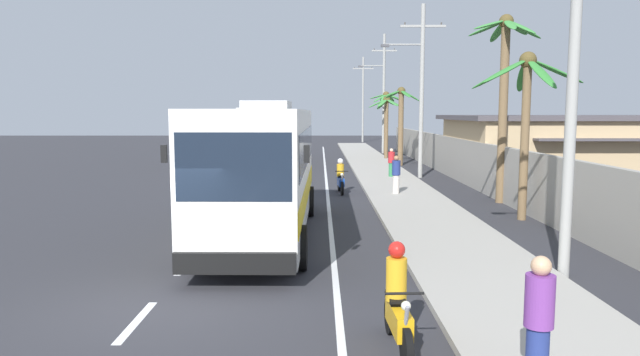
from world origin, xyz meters
TOP-DOWN VIEW (x-y plane):
  - ground_plane at (0.00, 0.00)m, footprint 160.00×160.00m
  - sidewalk_kerb at (6.80, 10.00)m, footprint 3.20×90.00m
  - lane_markings at (2.17, 14.73)m, footprint 3.66×71.00m
  - boundary_wall at (10.60, 14.00)m, footprint 0.24×60.00m
  - coach_bus_foreground at (1.53, 6.10)m, footprint 3.01×10.77m
  - coach_bus_far_lane at (-1.79, 30.76)m, footprint 3.00×11.07m
  - motorcycle_beside_bus at (4.11, 14.96)m, footprint 0.56×1.96m
  - motorcycle_trailing at (4.36, -2.07)m, footprint 0.56×1.96m
  - pedestrian_near_kerb at (7.06, 20.41)m, footprint 0.36×0.36m
  - pedestrian_midwalk at (5.88, -3.66)m, footprint 0.36×0.36m
  - pedestrian_far_walk at (6.45, 13.87)m, footprint 0.36×0.36m
  - utility_pole_nearest at (8.48, 1.78)m, footprint 3.09×0.24m
  - utility_pole_mid at (8.67, 21.06)m, footprint 3.49×0.24m
  - utility_pole_far at (8.74, 40.35)m, footprint 3.37×0.24m
  - utility_pole_distant at (8.42, 59.63)m, footprint 2.56×0.24m
  - palm_nearest at (8.24, 33.03)m, footprint 2.77×2.71m
  - palm_second at (9.96, 8.53)m, footprint 3.70×3.60m
  - palm_third at (8.68, 28.51)m, footprint 2.72×2.89m
  - palm_fourth at (8.78, 38.30)m, footprint 2.80×2.68m
  - palm_farthest at (10.42, 12.21)m, footprint 2.89×2.92m
  - roadside_building at (17.58, 19.28)m, footprint 14.91×9.69m

SIDE VIEW (x-z plane):
  - ground_plane at x=0.00m, z-range 0.00..0.00m
  - lane_markings at x=2.17m, z-range 0.00..0.01m
  - sidewalk_kerb at x=6.80m, z-range 0.00..0.14m
  - motorcycle_beside_bus at x=4.11m, z-range -0.14..1.42m
  - motorcycle_trailing at x=4.36m, z-range -0.16..1.49m
  - pedestrian_near_kerb at x=7.06m, z-range 0.17..1.70m
  - pedestrian_far_walk at x=6.45m, z-range 0.17..1.81m
  - pedestrian_midwalk at x=5.88m, z-range 0.19..1.91m
  - boundary_wall at x=10.60m, z-range 0.00..2.24m
  - roadside_building at x=17.58m, z-range 0.01..3.48m
  - coach_bus_far_lane at x=-1.79m, z-range 0.08..4.01m
  - coach_bus_foreground at x=1.53m, z-range 0.08..4.03m
  - palm_third at x=8.68m, z-range 0.89..6.23m
  - palm_nearest at x=8.24m, z-range 1.16..6.02m
  - palm_fourth at x=8.78m, z-range 1.20..6.59m
  - palm_second at x=9.96m, z-range 1.26..6.85m
  - utility_pole_nearest at x=8.48m, z-range 0.29..8.80m
  - palm_farthest at x=10.42m, z-range 1.31..8.71m
  - utility_pole_mid at x=8.67m, z-range 0.35..9.77m
  - utility_pole_distant at x=8.42m, z-range 0.23..10.55m
  - utility_pole_far at x=8.74m, z-range 0.31..10.75m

